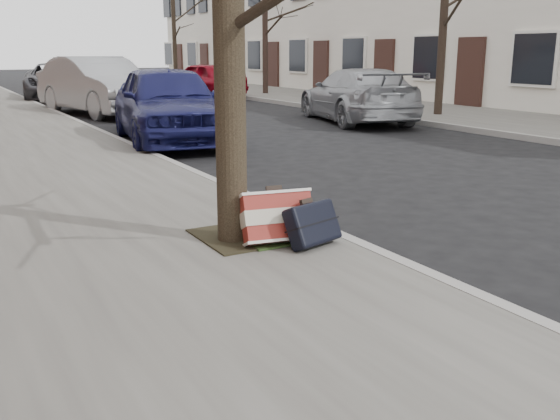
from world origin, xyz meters
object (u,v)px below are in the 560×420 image
suitcase_red (277,218)px  suitcase_navy (312,223)px  car_near_front (168,104)px  car_near_mid (99,86)px

suitcase_red → suitcase_navy: size_ratio=1.19×
suitcase_red → suitcase_navy: suitcase_red is taller
suitcase_red → car_near_front: (1.56, 7.00, 0.39)m
suitcase_red → car_near_front: 7.18m
suitcase_red → car_near_front: bearing=88.2°
car_near_front → suitcase_red: bearing=-93.2°
car_near_mid → suitcase_red: bearing=-109.1°
suitcase_navy → car_near_front: (1.33, 7.19, 0.43)m
suitcase_red → car_near_mid: size_ratio=0.12×
suitcase_red → suitcase_navy: 0.30m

